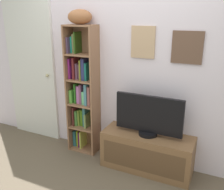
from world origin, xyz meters
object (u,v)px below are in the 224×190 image
at_px(bookshelf, 82,93).
at_px(door, 32,70).
at_px(football, 80,17).
at_px(tv_stand, 147,152).
at_px(television, 149,116).

bearing_deg(bookshelf, door, 175.67).
xyz_separation_m(football, tv_stand, (0.93, -0.08, -1.56)).
xyz_separation_m(tv_stand, door, (-1.87, 0.18, 0.80)).
bearing_deg(tv_stand, bookshelf, 173.68).
relative_size(football, tv_stand, 0.27).
height_order(tv_stand, television, television).
bearing_deg(television, tv_stand, -90.00).
height_order(bookshelf, television, bookshelf).
bearing_deg(tv_stand, football, 175.20).
relative_size(football, door, 0.14).
height_order(bookshelf, door, door).
xyz_separation_m(bookshelf, door, (-0.91, 0.07, 0.20)).
height_order(football, television, football).
height_order(football, tv_stand, football).
xyz_separation_m(bookshelf, tv_stand, (0.96, -0.11, -0.60)).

